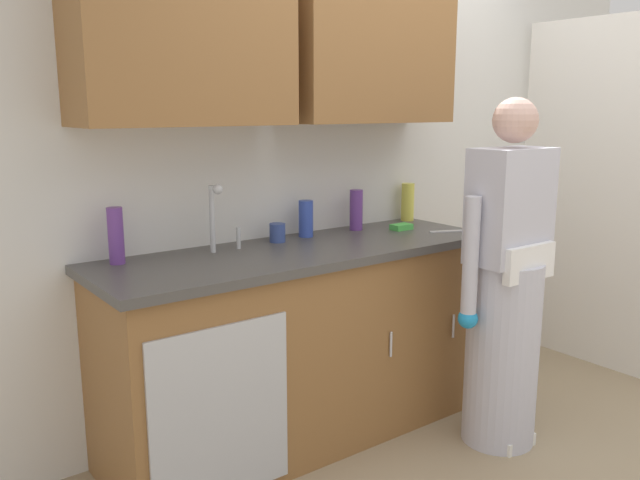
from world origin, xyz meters
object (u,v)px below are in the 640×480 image
object	(u,v)px
cup_by_sink	(277,233)
sponge	(401,227)
person_at_sink	(505,302)
knife_on_counter	(451,231)
bottle_cleaner_spray	(306,219)
bottle_water_tall	(116,236)
bottle_dish_liquid	(408,202)
sink	(237,260)
bottle_water_short	(356,210)

from	to	relation	value
cup_by_sink	sponge	size ratio (longest dim) A/B	0.82
person_at_sink	knife_on_counter	bearing A→B (deg)	74.82
cup_by_sink	bottle_cleaner_spray	bearing A→B (deg)	7.57
bottle_water_tall	bottle_dish_liquid	size ratio (longest dim) A/B	1.11
bottle_water_tall	sponge	world-z (taller)	bottle_water_tall
bottle_dish_liquid	cup_by_sink	world-z (taller)	bottle_dish_liquid
sink	person_at_sink	size ratio (longest dim) A/B	0.31
knife_on_counter	sponge	distance (m)	0.26
person_at_sink	bottle_cleaner_spray	size ratio (longest dim) A/B	8.88
sink	bottle_cleaner_spray	xyz separation A→B (m)	(0.50, 0.19, 0.11)
bottle_dish_liquid	knife_on_counter	world-z (taller)	bottle_dish_liquid
cup_by_sink	sponge	bearing A→B (deg)	-10.15
bottle_water_tall	bottle_dish_liquid	distance (m)	1.70
bottle_water_short	cup_by_sink	xyz separation A→B (m)	(-0.51, -0.02, -0.06)
bottle_water_short	knife_on_counter	xyz separation A→B (m)	(0.37, -0.34, -0.10)
bottle_water_tall	bottle_water_short	bearing A→B (deg)	-0.30
bottle_dish_liquid	bottle_water_short	bearing A→B (deg)	-173.48
cup_by_sink	bottle_dish_liquid	bearing A→B (deg)	4.04
sink	knife_on_counter	xyz separation A→B (m)	(1.19, -0.16, 0.02)
person_at_sink	bottle_water_tall	world-z (taller)	person_at_sink
bottle_water_tall	bottle_cleaner_spray	world-z (taller)	bottle_water_tall
bottle_water_tall	sink	bearing A→B (deg)	-22.36
bottle_dish_liquid	bottle_cleaner_spray	xyz separation A→B (m)	(-0.74, -0.04, -0.02)
bottle_water_short	bottle_water_tall	bearing A→B (deg)	179.70
bottle_cleaner_spray	cup_by_sink	distance (m)	0.19
bottle_water_tall	sponge	bearing A→B (deg)	-5.78
person_at_sink	bottle_dish_liquid	size ratio (longest dim) A/B	7.61
bottle_water_tall	cup_by_sink	distance (m)	0.78
person_at_sink	bottle_water_short	distance (m)	0.90
person_at_sink	cup_by_sink	bearing A→B (deg)	134.18
sink	bottle_dish_liquid	world-z (taller)	sink
knife_on_counter	person_at_sink	bearing A→B (deg)	-80.91
bottle_cleaner_spray	knife_on_counter	distance (m)	0.77
sink	cup_by_sink	world-z (taller)	sink
bottle_water_tall	bottle_water_short	world-z (taller)	bottle_water_tall
bottle_cleaner_spray	person_at_sink	bearing A→B (deg)	-54.71
person_at_sink	knife_on_counter	world-z (taller)	person_at_sink
bottle_dish_liquid	bottle_cleaner_spray	bearing A→B (deg)	-176.85
sink	sponge	distance (m)	1.02
bottle_water_tall	knife_on_counter	bearing A→B (deg)	-11.84
knife_on_counter	sponge	xyz separation A→B (m)	(-0.17, 0.20, 0.01)
bottle_water_short	sink	bearing A→B (deg)	-167.57
bottle_water_tall	bottle_water_short	distance (m)	1.28
sink	bottle_dish_liquid	size ratio (longest dim) A/B	2.35
person_at_sink	sponge	bearing A→B (deg)	94.41
bottle_cleaner_spray	sponge	xyz separation A→B (m)	(0.51, -0.15, -0.08)
bottle_cleaner_spray	knife_on_counter	xyz separation A→B (m)	(0.69, -0.35, -0.09)
sink	knife_on_counter	world-z (taller)	sink
person_at_sink	bottle_water_short	bearing A→B (deg)	107.14
person_at_sink	bottle_water_tall	xyz separation A→B (m)	(-1.52, 0.80, 0.37)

